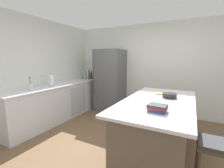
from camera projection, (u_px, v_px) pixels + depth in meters
name	position (u px, v px, depth m)	size (l,w,h in m)	color
ground_plane	(121.00, 149.00, 2.70)	(7.20, 7.20, 0.00)	brown
wall_rear	(153.00, 69.00, 4.46)	(6.00, 0.10, 2.60)	silver
wall_left	(27.00, 71.00, 3.62)	(0.10, 6.00, 2.60)	silver
counter_run_left	(60.00, 101.00, 4.11)	(0.67, 3.03, 0.93)	silver
kitchen_island	(157.00, 127.00, 2.56)	(1.06, 2.10, 0.92)	brown
refrigerator	(110.00, 80.00, 4.71)	(0.81, 0.76, 1.88)	#56565B
bar_stool	(215.00, 153.00, 1.67)	(0.36, 0.36, 0.70)	#473828
sink_faucet	(41.00, 81.00, 3.60)	(0.15, 0.05, 0.30)	silver
flower_vase	(31.00, 86.00, 3.27)	(0.09, 0.09, 0.30)	silver
paper_towel_roll	(51.00, 80.00, 3.83)	(0.14, 0.14, 0.31)	gray
syrup_bottle	(91.00, 76.00, 5.22)	(0.07, 0.07, 0.28)	#5B3319
whiskey_bottle	(89.00, 76.00, 5.15)	(0.08, 0.08, 0.31)	brown
soda_bottle	(88.00, 75.00, 5.06)	(0.07, 0.07, 0.39)	silver
gin_bottle	(85.00, 76.00, 4.99)	(0.06, 0.06, 0.32)	#8CB79E
cookbook_stack	(157.00, 108.00, 1.93)	(0.25, 0.20, 0.09)	#334770
mixing_bowl	(170.00, 96.00, 2.64)	(0.24, 0.24, 0.08)	black
cutting_board	(165.00, 94.00, 2.92)	(0.31, 0.21, 0.02)	#9E7042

